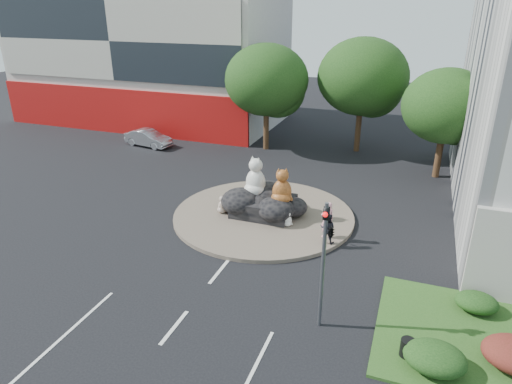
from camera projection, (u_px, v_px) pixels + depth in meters
ground at (174, 328)px, 16.87m from camera, size 120.00×120.00×0.00m
roundabout_island at (264, 215)px, 25.48m from camera, size 10.00×10.00×0.20m
rock_plinth at (264, 206)px, 25.27m from camera, size 3.20×2.60×0.90m
shophouse_block at (150, 56)px, 44.33m from camera, size 25.20×12.30×17.40m
tree_left at (268, 83)px, 35.16m from camera, size 6.46×6.46×8.27m
tree_mid at (363, 80)px, 34.54m from camera, size 6.84×6.84×8.76m
tree_right at (447, 110)px, 29.54m from camera, size 5.70×5.70×7.30m
hedge_near_green at (435, 358)px, 14.65m from camera, size 2.00×1.60×0.90m
hedge_back_green at (477, 302)px, 17.50m from camera, size 1.60×1.28×0.72m
traffic_light at (327, 240)px, 15.57m from camera, size 0.44×1.24×5.00m
cat_white at (256, 176)px, 25.16m from camera, size 1.68×1.58×2.25m
cat_tabby at (282, 186)px, 24.22m from camera, size 1.48×1.38×1.98m
kitten_calico at (222, 204)px, 25.39m from camera, size 0.81×0.78×1.03m
kitten_white at (288, 218)px, 23.91m from camera, size 0.65×0.62×0.85m
pedestrian_pink at (327, 220)px, 22.55m from camera, size 0.83×0.80×1.92m
pedestrian_dark at (327, 228)px, 22.11m from camera, size 0.78×0.63×1.54m
parked_car at (148, 138)px, 37.57m from camera, size 4.30×2.08×1.36m
litter_bin at (407, 348)px, 15.27m from camera, size 0.65×0.65×0.64m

